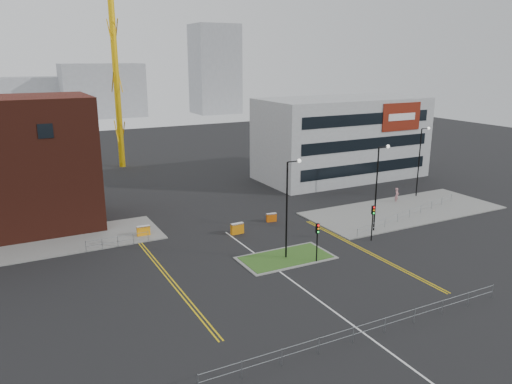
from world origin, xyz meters
TOP-DOWN VIEW (x-y plane):
  - ground at (0.00, 0.00)m, footprint 200.00×200.00m
  - pavement_left at (-20.00, 22.00)m, footprint 28.00×8.00m
  - pavement_right at (22.00, 14.00)m, footprint 24.00×10.00m
  - island_kerb at (2.00, 8.00)m, footprint 8.60×4.60m
  - grass_island at (2.00, 8.00)m, footprint 8.00×4.00m
  - office_block at (26.01, 31.97)m, footprint 25.00×12.20m
  - streetlamp_island at (2.22, 8.00)m, footprint 1.46×0.36m
  - streetlamp_right_near at (14.22, 10.00)m, footprint 1.46×0.36m
  - streetlamp_right_far at (28.22, 18.00)m, footprint 1.46×0.36m
  - traffic_light_island at (4.00, 5.98)m, footprint 0.28×0.33m
  - traffic_light_right at (12.00, 7.98)m, footprint 0.28×0.33m
  - railing_front at (0.00, -6.00)m, footprint 24.05×0.05m
  - railing_left at (-11.00, 18.00)m, footprint 6.05×0.05m
  - railing_right at (20.50, 11.50)m, footprint 19.05×5.05m
  - centre_line at (0.00, 2.00)m, footprint 0.15×30.00m
  - yellow_left_a at (-9.00, 10.00)m, footprint 0.12×24.00m
  - yellow_left_b at (-8.70, 10.00)m, footprint 0.12×24.00m
  - yellow_right_a at (9.50, 6.00)m, footprint 0.12×20.00m
  - yellow_right_b at (9.80, 6.00)m, footprint 0.12×20.00m
  - skyline_b at (10.00, 130.00)m, footprint 24.00×12.00m
  - skyline_c at (45.00, 125.00)m, footprint 14.00×12.00m
  - skyline_d at (-8.00, 140.00)m, footprint 30.00×12.00m
  - pedestrian at (23.77, 17.12)m, footprint 0.83×0.73m
  - barrier_left at (-8.00, 19.79)m, footprint 1.36×0.53m
  - barrier_mid at (0.87, 16.00)m, footprint 1.39×0.52m
  - barrier_right at (6.00, 17.85)m, footprint 1.18×0.53m

SIDE VIEW (x-z plane):
  - ground at x=0.00m, z-range 0.00..0.00m
  - centre_line at x=0.00m, z-range 0.00..0.01m
  - yellow_left_a at x=-9.00m, z-range 0.00..0.01m
  - yellow_left_b at x=-8.70m, z-range 0.00..0.01m
  - yellow_right_a at x=9.50m, z-range 0.00..0.01m
  - yellow_right_b at x=9.80m, z-range 0.00..0.01m
  - island_kerb at x=2.00m, z-range 0.00..0.08m
  - pavement_left at x=-20.00m, z-range 0.00..0.12m
  - pavement_right at x=22.00m, z-range 0.00..0.12m
  - grass_island at x=2.00m, z-range 0.00..0.12m
  - barrier_right at x=6.00m, z-range 0.04..1.00m
  - barrier_left at x=-8.00m, z-range 0.05..1.17m
  - barrier_mid at x=0.87m, z-range 0.05..1.20m
  - railing_left at x=-11.00m, z-range 0.19..1.29m
  - railing_right at x=20.50m, z-range 0.23..1.33m
  - railing_front at x=0.00m, z-range 0.23..1.33m
  - pedestrian at x=23.77m, z-range 0.00..1.91m
  - traffic_light_island at x=4.00m, z-range 0.74..4.39m
  - traffic_light_right at x=12.00m, z-range 0.74..4.39m
  - streetlamp_island at x=2.22m, z-range 0.82..10.00m
  - streetlamp_right_near at x=14.22m, z-range 0.82..10.00m
  - streetlamp_right_far at x=28.22m, z-range 0.82..10.00m
  - skyline_d at x=-8.00m, z-range 0.00..12.00m
  - office_block at x=26.01m, z-range 0.00..12.00m
  - skyline_b at x=10.00m, z-range 0.00..16.00m
  - skyline_c at x=45.00m, z-range 0.00..28.00m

